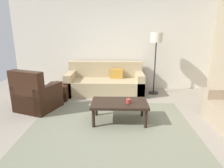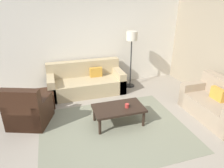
{
  "view_description": "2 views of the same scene",
  "coord_description": "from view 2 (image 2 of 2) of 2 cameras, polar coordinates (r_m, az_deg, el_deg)",
  "views": [
    {
      "loc": [
        0.11,
        -3.38,
        1.78
      ],
      "look_at": [
        0.01,
        0.47,
        0.7
      ],
      "focal_mm": 31.22,
      "sensor_mm": 36.0,
      "label": 1
    },
    {
      "loc": [
        -1.1,
        -3.41,
        2.64
      ],
      "look_at": [
        0.08,
        0.4,
        0.89
      ],
      "focal_mm": 32.47,
      "sensor_mm": 36.0,
      "label": 2
    }
  ],
  "objects": [
    {
      "name": "armchair_leather",
      "position": [
        4.8,
        -22.51,
        -7.4
      ],
      "size": [
        1.03,
        1.03,
        0.95
      ],
      "color": "black",
      "rests_on": "ground_plane"
    },
    {
      "name": "cup",
      "position": [
        4.42,
        4.25,
        -6.11
      ],
      "size": [
        0.09,
        0.09,
        0.09
      ],
      "primitive_type": "cylinder",
      "color": "#B2332D",
      "rests_on": "coffee_table"
    },
    {
      "name": "couch_loveseat",
      "position": [
        5.33,
        27.65,
        -5.33
      ],
      "size": [
        0.85,
        1.55,
        0.88
      ],
      "color": "gray",
      "rests_on": "ground_plane"
    },
    {
      "name": "coffee_table",
      "position": [
        4.46,
        1.85,
        -7.12
      ],
      "size": [
        1.1,
        0.64,
        0.41
      ],
      "color": "black",
      "rests_on": "ground_plane"
    },
    {
      "name": "lamp_standing",
      "position": [
        6.03,
        5.56,
        11.75
      ],
      "size": [
        0.32,
        0.32,
        1.71
      ],
      "color": "black",
      "rests_on": "ground_plane"
    },
    {
      "name": "area_rug",
      "position": [
        4.45,
        0.6,
        -12.71
      ],
      "size": [
        3.08,
        2.44,
        0.01
      ],
      "primitive_type": "cube",
      "color": "slate",
      "rests_on": "ground_plane"
    },
    {
      "name": "rear_partition",
      "position": [
        6.23,
        -6.79,
        12.02
      ],
      "size": [
        6.0,
        0.12,
        2.8
      ],
      "primitive_type": "cube",
      "color": "silver",
      "rests_on": "ground_plane"
    },
    {
      "name": "ottoman",
      "position": [
        5.51,
        -18.85,
        -4.01
      ],
      "size": [
        0.56,
        0.56,
        0.4
      ],
      "primitive_type": "cube",
      "color": "black",
      "rests_on": "ground_plane"
    },
    {
      "name": "couch_main",
      "position": [
        6.03,
        -7.4,
        0.57
      ],
      "size": [
        2.15,
        0.95,
        0.88
      ],
      "color": "tan",
      "rests_on": "ground_plane"
    },
    {
      "name": "ground_plane",
      "position": [
        4.45,
        0.6,
        -12.76
      ],
      "size": [
        8.0,
        8.0,
        0.0
      ],
      "primitive_type": "plane",
      "color": "gray"
    }
  ]
}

